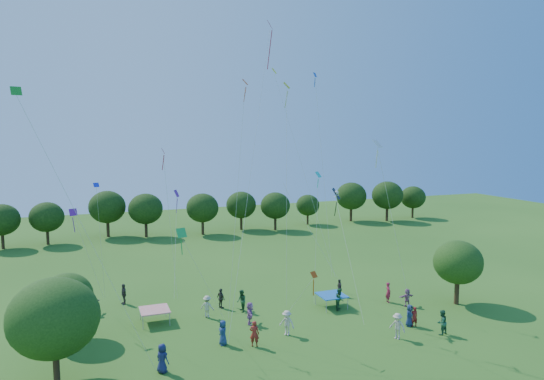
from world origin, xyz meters
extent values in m
cylinder|color=#422B19|center=(-13.26, 14.62, 0.91)|extent=(0.38, 0.38, 1.82)
ellipsoid|color=#254A15|center=(-13.26, 14.62, 4.02)|extent=(5.17, 5.17, 4.65)
cylinder|color=#422B19|center=(-12.85, 21.08, 0.84)|extent=(0.35, 0.35, 1.69)
ellipsoid|color=#254A15|center=(-12.85, 21.08, 3.21)|extent=(3.59, 3.59, 3.23)
cylinder|color=#422B19|center=(18.27, 17.19, 0.97)|extent=(0.40, 0.40, 1.94)
ellipsoid|color=#254A15|center=(18.27, 17.19, 3.70)|extent=(4.14, 4.14, 3.73)
cylinder|color=#422B19|center=(-21.78, 54.28, 0.93)|extent=(0.38, 0.38, 1.87)
ellipsoid|color=#1C3910|center=(-21.78, 54.28, 3.77)|extent=(4.48, 4.48, 4.03)
cylinder|color=#422B19|center=(-16.56, 54.89, 0.92)|extent=(0.38, 0.38, 1.84)
ellipsoid|color=#1C3910|center=(-16.56, 54.89, 3.72)|extent=(4.42, 4.42, 3.98)
cylinder|color=#422B19|center=(-8.83, 57.29, 1.07)|extent=(0.44, 0.44, 2.14)
ellipsoid|color=#1C3910|center=(-8.83, 57.29, 4.33)|extent=(5.14, 5.14, 4.63)
cylinder|color=#422B19|center=(-3.73, 55.12, 1.01)|extent=(0.42, 0.42, 2.03)
ellipsoid|color=#1C3910|center=(-3.73, 55.12, 4.09)|extent=(4.86, 4.86, 4.37)
cylinder|color=#422B19|center=(4.25, 54.00, 0.98)|extent=(0.40, 0.40, 1.96)
ellipsoid|color=#1C3910|center=(4.25, 54.00, 3.96)|extent=(4.71, 4.71, 4.24)
cylinder|color=#422B19|center=(10.62, 55.53, 0.96)|extent=(0.39, 0.39, 1.91)
ellipsoid|color=#1C3910|center=(10.62, 55.53, 3.87)|extent=(4.59, 4.59, 4.13)
cylinder|color=#422B19|center=(15.42, 53.36, 0.94)|extent=(0.39, 0.39, 1.89)
ellipsoid|color=#1C3910|center=(15.42, 53.36, 3.82)|extent=(4.54, 4.54, 4.08)
cylinder|color=#422B19|center=(22.08, 55.90, 0.79)|extent=(0.33, 0.33, 1.58)
ellipsoid|color=#1C3910|center=(22.08, 55.90, 3.20)|extent=(3.80, 3.80, 3.42)
cylinder|color=#422B19|center=(30.27, 56.13, 1.07)|extent=(0.44, 0.44, 2.13)
ellipsoid|color=#1C3910|center=(30.27, 56.13, 4.31)|extent=(5.12, 5.12, 4.61)
cylinder|color=#422B19|center=(36.10, 54.14, 1.09)|extent=(0.45, 0.45, 2.18)
ellipsoid|color=#1C3910|center=(36.10, 54.14, 4.41)|extent=(5.24, 5.24, 4.72)
cylinder|color=#422B19|center=(42.14, 55.19, 0.91)|extent=(0.37, 0.37, 1.81)
ellipsoid|color=#1C3910|center=(42.14, 55.19, 3.66)|extent=(4.35, 4.35, 3.91)
cube|color=red|center=(-6.69, 22.10, 1.05)|extent=(2.20, 2.20, 0.08)
cylinder|color=#999999|center=(-7.69, 21.10, 0.55)|extent=(0.05, 0.05, 1.10)
cylinder|color=#999999|center=(-5.69, 21.10, 0.55)|extent=(0.05, 0.05, 1.10)
cylinder|color=#999999|center=(-7.69, 23.10, 0.55)|extent=(0.05, 0.05, 1.10)
cylinder|color=#999999|center=(-5.69, 23.10, 0.55)|extent=(0.05, 0.05, 1.10)
cube|color=#1A5EAE|center=(7.80, 20.34, 1.05)|extent=(2.20, 2.20, 0.08)
cylinder|color=#999999|center=(6.80, 19.34, 0.55)|extent=(0.05, 0.05, 1.10)
cylinder|color=#999999|center=(8.80, 19.34, 0.55)|extent=(0.05, 0.05, 1.10)
cylinder|color=#999999|center=(6.80, 21.34, 0.55)|extent=(0.05, 0.05, 1.10)
cylinder|color=#999999|center=(8.80, 21.34, 0.55)|extent=(0.05, 0.05, 1.10)
imported|color=navy|center=(-2.75, 16.38, 0.87)|extent=(0.50, 0.88, 1.75)
imported|color=maroon|center=(11.74, 14.37, 0.77)|extent=(0.62, 0.45, 1.54)
imported|color=#26593B|center=(12.68, 12.41, 0.92)|extent=(0.99, 0.69, 1.84)
imported|color=#C3B19C|center=(9.19, 12.91, 0.94)|extent=(1.05, 1.35, 1.89)
imported|color=#463C38|center=(9.79, 22.63, 0.78)|extent=(0.53, 0.96, 1.56)
imported|color=#AF66A6|center=(0.15, 19.21, 0.88)|extent=(1.11, 1.74, 1.75)
imported|color=navy|center=(11.45, 14.55, 0.84)|extent=(0.94, 0.75, 1.68)
imported|color=#A01D3B|center=(12.99, 19.65, 0.89)|extent=(0.53, 0.73, 1.78)
imported|color=#235229|center=(0.32, 21.99, 0.92)|extent=(0.54, 0.93, 1.84)
imported|color=#BDB797|center=(-2.61, 21.79, 0.89)|extent=(1.25, 1.10, 1.78)
imported|color=#3A362E|center=(-1.05, 23.39, 0.85)|extent=(0.77, 1.09, 1.70)
imported|color=#945684|center=(-11.36, 25.92, 0.87)|extent=(1.72, 1.01, 1.73)
imported|color=#1A204D|center=(-7.27, 13.84, 0.91)|extent=(0.95, 1.00, 1.82)
imported|color=maroon|center=(-0.80, 15.33, 0.92)|extent=(0.81, 0.70, 1.83)
imported|color=#204C2A|center=(8.12, 19.52, 0.92)|extent=(0.93, 1.02, 1.84)
imported|color=beige|center=(2.03, 16.30, 0.92)|extent=(1.20, 1.27, 1.85)
imported|color=#473E39|center=(-8.66, 27.34, 0.90)|extent=(0.70, 1.13, 1.79)
imported|color=#9D5B8B|center=(13.94, 18.25, 0.77)|extent=(1.44, 0.54, 1.53)
cube|color=black|center=(7.39, 19.05, 9.87)|extent=(1.04, 1.15, 0.87)
cube|color=black|center=(7.39, 19.10, 8.63)|extent=(0.10, 0.27, 1.18)
sphere|color=white|center=(7.39, 18.99, 9.97)|extent=(0.32, 0.32, 0.32)
cylinder|color=white|center=(7.39, 18.99, 9.69)|extent=(0.24, 0.45, 0.30)
cylinder|color=white|center=(7.39, 18.99, 9.69)|extent=(0.24, 0.45, 0.30)
cylinder|color=beige|center=(7.00, 16.12, 5.37)|extent=(0.80, 5.86, 8.15)
cube|color=red|center=(2.70, 21.62, 23.14)|extent=(0.64, 0.77, 0.60)
cube|color=red|center=(2.70, 21.67, 21.22)|extent=(0.23, 0.63, 2.94)
cylinder|color=beige|center=(-0.23, 17.57, 12.08)|extent=(5.89, 8.12, 21.56)
cube|color=red|center=(-5.90, 20.97, 13.39)|extent=(0.32, 0.52, 0.44)
cube|color=red|center=(-5.90, 21.02, 12.53)|extent=(0.19, 0.24, 1.10)
cylinder|color=beige|center=(-5.30, 22.18, 7.24)|extent=(1.23, 2.44, 11.89)
cube|color=#FF420D|center=(-0.59, 17.76, 18.21)|extent=(0.49, 0.60, 0.39)
cube|color=#FF420D|center=(-0.59, 17.81, 17.36)|extent=(0.17, 0.23, 1.01)
cylinder|color=beige|center=(-1.28, 17.75, 9.65)|extent=(1.39, 0.04, 16.69)
cube|color=gold|center=(3.77, 20.72, 18.41)|extent=(0.60, 0.74, 0.47)
cube|color=gold|center=(3.77, 20.77, 17.33)|extent=(0.21, 0.28, 1.32)
cylinder|color=beige|center=(3.36, 19.65, 9.72)|extent=(0.84, 2.18, 16.84)
cube|color=#188421|center=(-13.79, 8.43, 16.40)|extent=(0.48, 0.35, 0.39)
cylinder|color=beige|center=(-10.86, 10.03, 8.76)|extent=(5.88, 3.23, 14.93)
cube|color=#162ADF|center=(-10.58, 21.98, 10.95)|extent=(0.43, 0.34, 0.30)
cylinder|color=beige|center=(-10.39, 23.77, 6.04)|extent=(0.39, 3.60, 9.50)
cube|color=#761893|center=(-12.28, 24.16, 8.72)|extent=(0.62, 0.43, 0.52)
cube|color=#761893|center=(-12.28, 24.21, 7.74)|extent=(0.17, 0.27, 1.22)
cylinder|color=beige|center=(-11.30, 24.95, 4.89)|extent=(1.98, 1.60, 7.19)
cube|color=silver|center=(5.60, 10.52, 14.02)|extent=(0.76, 0.71, 0.47)
cube|color=silver|center=(5.60, 10.57, 13.07)|extent=(0.11, 0.25, 1.10)
cylinder|color=beige|center=(7.96, 11.58, 7.53)|extent=(4.75, 2.15, 12.46)
cube|color=#0DC8BD|center=(5.57, 18.59, 11.50)|extent=(0.63, 0.59, 0.43)
cube|color=#0DC8BD|center=(5.57, 18.64, 10.79)|extent=(0.08, 0.17, 0.72)
cylinder|color=beige|center=(5.38, 18.47, 6.29)|extent=(0.41, 0.27, 9.97)
cube|color=#BE3D0B|center=(2.71, 13.28, 5.30)|extent=(0.53, 0.44, 0.38)
cube|color=#BE3D0B|center=(2.71, 13.33, 4.40)|extent=(0.16, 0.27, 1.20)
cylinder|color=beige|center=(2.41, 15.02, 3.20)|extent=(0.62, 3.50, 3.82)
cube|color=#D0A00A|center=(5.39, 25.11, 10.08)|extent=(0.34, 0.45, 0.34)
cylinder|color=beige|center=(7.81, 24.44, 5.61)|extent=(4.85, 1.37, 8.62)
cube|color=yellow|center=(5.40, 27.71, 20.44)|extent=(0.56, 0.73, 0.52)
cylinder|color=beige|center=(7.79, 25.93, 10.74)|extent=(4.80, 3.58, 18.88)
cube|color=green|center=(-5.49, 16.33, 8.14)|extent=(0.74, 0.53, 0.59)
cube|color=green|center=(-5.49, 16.38, 7.17)|extent=(0.16, 0.25, 1.08)
cylinder|color=beige|center=(-3.89, 17.10, 4.58)|extent=(3.23, 1.55, 6.56)
cube|color=blue|center=(8.33, 25.08, 19.92)|extent=(0.48, 0.45, 0.41)
cube|color=blue|center=(8.33, 25.13, 19.24)|extent=(0.08, 0.19, 0.78)
cylinder|color=beige|center=(9.14, 24.71, 10.52)|extent=(1.64, 0.77, 18.43)
cube|color=#7A178D|center=(-3.70, 28.61, 9.29)|extent=(0.60, 0.76, 0.64)
cube|color=#7A178D|center=(-3.70, 28.66, 8.15)|extent=(0.15, 0.31, 1.36)
cylinder|color=beige|center=(-4.33, 26.02, 5.15)|extent=(1.28, 5.20, 7.70)
camera|label=1|loc=(-10.99, -15.06, 14.52)|focal=32.00mm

